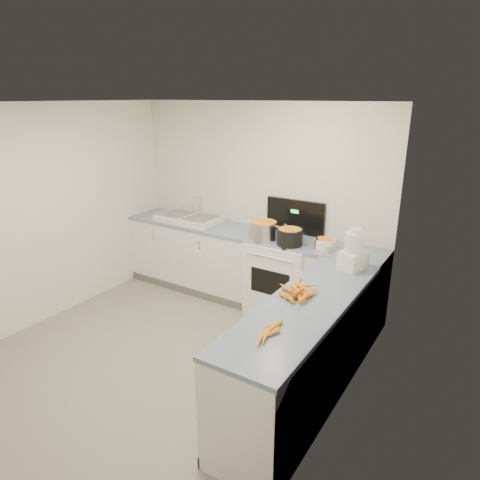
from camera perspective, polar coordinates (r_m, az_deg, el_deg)
The scene contains 19 objects.
floor at distance 4.56m, azimuth -11.06°, elevation -15.79°, with size 3.50×4.00×0.00m, color gray, non-canonical shape.
ceiling at distance 3.78m, azimuth -13.51°, elevation 17.36°, with size 3.50×4.00×0.00m, color silver, non-canonical shape.
wall_back at distance 5.53m, azimuth 2.38°, elevation 5.03°, with size 3.50×2.50×0.00m, color silver, non-canonical shape.
wall_left at distance 5.33m, azimuth -25.82°, elevation 2.62°, with size 4.00×2.50×0.00m, color silver, non-canonical shape.
wall_right at distance 3.11m, azimuth 11.89°, elevation -6.61°, with size 4.00×2.50×0.00m, color silver, non-canonical shape.
counter_back at distance 5.53m, azimuth 0.70°, elevation -3.47°, with size 3.50×0.62×0.94m.
counter_right at distance 3.82m, azimuth 8.43°, elevation -14.58°, with size 0.62×2.20×0.94m.
stove at distance 5.27m, azimuth 5.73°, elevation -4.68°, with size 0.76×0.65×1.36m.
sink at distance 5.86m, azimuth -6.79°, elevation 2.94°, with size 0.86×0.52×0.31m.
steel_pot at distance 5.04m, azimuth 3.17°, elevation 1.14°, with size 0.32×0.32×0.24m, color silver.
black_pot at distance 4.88m, azimuth 6.64°, elevation 0.28°, with size 0.29×0.29×0.21m, color black.
wooden_spoon at distance 4.85m, azimuth 6.69°, elevation 1.56°, with size 0.01×0.01×0.34m, color #AD7A47.
mixing_bowl at distance 4.85m, azimuth 11.24°, elevation -0.49°, with size 0.23×0.23×0.11m, color white.
extract_bottle at distance 4.81m, azimuth 10.15°, elevation -0.53°, with size 0.05×0.05×0.11m, color #593319.
spice_jar at distance 4.71m, azimuth 11.69°, elevation -1.29°, with size 0.05×0.05×0.08m, color #E5B266.
food_processor at distance 4.29m, azimuth 14.90°, elevation -1.53°, with size 0.27×0.30×0.42m.
carrot_pile at distance 3.70m, azimuth 7.86°, elevation -6.87°, with size 0.34×0.45×0.09m.
peeled_carrots at distance 3.11m, azimuth 3.70°, elevation -12.25°, with size 0.14×0.42×0.04m.
peelings at distance 6.03m, azimuth -8.61°, elevation 3.67°, with size 0.16×0.29×0.01m.
Camera 1 is at (2.68, -2.66, 2.56)m, focal length 32.00 mm.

